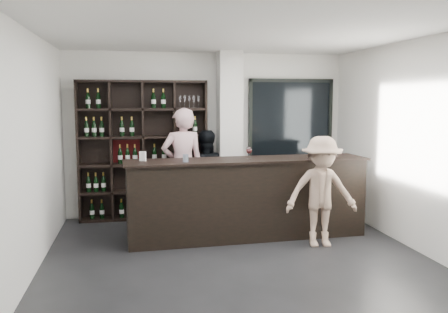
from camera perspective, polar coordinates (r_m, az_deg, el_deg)
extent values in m
cube|color=black|center=(6.20, 1.99, -12.75)|extent=(5.00, 5.50, 0.01)
cube|color=silver|center=(8.35, 0.66, 2.59)|extent=(0.40, 0.40, 2.90)
cube|color=black|center=(8.88, 7.99, 2.45)|extent=(1.60, 0.08, 2.10)
cube|color=black|center=(8.88, 7.99, 2.45)|extent=(1.48, 0.02, 1.98)
cube|color=black|center=(7.15, 2.81, -5.19)|extent=(3.55, 0.67, 1.17)
cube|color=black|center=(7.05, 2.84, -0.42)|extent=(3.63, 0.75, 0.03)
imported|color=#D5A5AA|center=(7.91, -4.99, -1.20)|extent=(0.76, 0.54, 1.94)
imported|color=black|center=(8.29, -2.31, -2.17)|extent=(0.79, 0.64, 1.55)
imported|color=tan|center=(6.84, 11.62, -4.16)|extent=(1.07, 0.69, 1.57)
cylinder|color=silver|center=(6.71, -4.65, -0.20)|extent=(0.08, 0.08, 0.11)
cube|color=white|center=(7.46, 10.90, 0.07)|extent=(0.14, 0.14, 0.02)
cube|color=white|center=(6.90, -9.76, 0.03)|extent=(0.10, 0.07, 0.13)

